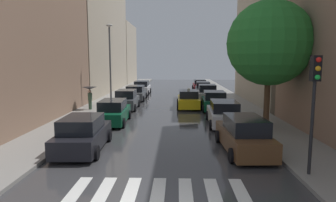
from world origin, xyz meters
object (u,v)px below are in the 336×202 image
Objects in this scene: parked_car_left_fifth at (142,88)px; traffic_light_right_corner at (315,89)px; parked_car_right_third at (214,101)px; taxi_midroad at (188,100)px; pedestrian_foreground at (90,92)px; parked_car_left_second at (113,112)px; parked_car_left_nearest at (83,134)px; parked_car_right_sixth at (200,85)px; lamp_post_left at (110,59)px; street_tree_right at (269,43)px; parked_car_right_nearest at (244,135)px; parked_car_right_fifth at (203,89)px; parked_car_right_fourth at (207,94)px; parked_car_left_third at (127,100)px; parked_car_right_second at (224,114)px; parked_car_left_fourth at (136,93)px.

traffic_light_right_corner reaches higher than parked_car_left_fifth.
parked_car_right_third is 0.99× the size of taxi_midroad.
pedestrian_foreground reaches higher than taxi_midroad.
taxi_midroad reaches higher than parked_car_left_second.
parked_car_left_nearest is 1.12× the size of parked_car_right_sixth.
street_tree_right is at bearing -37.68° from lamp_post_left.
parked_car_right_nearest is (7.64, -24.27, -0.01)m from parked_car_left_fifth.
taxi_midroad reaches higher than parked_car_right_fifth.
parked_car_right_third is (7.72, -12.38, -0.02)m from parked_car_left_fifth.
parked_car_left_nearest is at bearing 87.10° from parked_car_right_nearest.
pedestrian_foreground reaches higher than parked_car_left_second.
street_tree_right reaches higher than parked_car_right_sixth.
street_tree_right is 1.80× the size of traffic_light_right_corner.
taxi_midroad is at bearing 155.28° from parked_car_right_fourth.
parked_car_right_nearest reaches higher than parked_car_right_third.
parked_car_left_nearest is at bearing -83.04° from lamp_post_left.
parked_car_left_third reaches higher than parked_car_right_nearest.
taxi_midroad is 1.03× the size of traffic_light_right_corner.
parked_car_right_sixth is at bearing -20.18° from parked_car_left_second.
parked_car_left_second is 11.02m from street_tree_right.
parked_car_right_fifth is 19.20m from street_tree_right.
traffic_light_right_corner is (1.71, -9.04, 2.52)m from parked_car_right_second.
parked_car_right_fifth is (0.10, 23.21, -0.01)m from parked_car_right_nearest.
taxi_midroad reaches higher than parked_car_left_fifth.
parked_car_right_nearest is 1.18× the size of parked_car_right_fourth.
parked_car_left_third is 5.55m from taxi_midroad.
parked_car_left_nearest is 7.63m from parked_car_right_nearest.
parked_car_right_fifth reaches higher than parked_car_right_third.
pedestrian_foreground is (-3.02, 4.91, 0.86)m from parked_car_left_second.
parked_car_left_fourth is 0.96× the size of parked_car_left_fifth.
parked_car_left_fifth is at bearing 80.99° from lamp_post_left.
parked_car_right_nearest is 4.33m from traffic_light_right_corner.
parked_car_right_second is (7.61, 5.89, -0.01)m from parked_car_left_nearest.
parked_car_left_second is 1.12× the size of parked_car_right_fourth.
parked_car_right_third is at bearing -177.55° from parked_car_right_fifth.
parked_car_left_fifth is 29.03m from traffic_light_right_corner.
parked_car_right_fifth is at bearing -2.81° from parked_car_right_nearest.
street_tree_right is (9.92, -1.55, 4.54)m from parked_car_left_second.
taxi_midroad reaches higher than parked_car_right_third.
parked_car_right_fourth is 5.97m from parked_car_right_fifth.
street_tree_right is (2.28, -24.29, 4.56)m from parked_car_right_sixth.
lamp_post_left reaches higher than traffic_light_right_corner.
parked_car_right_nearest reaches higher than parked_car_left_second.
parked_car_left_fifth is 1.11× the size of traffic_light_right_corner.
parked_car_right_third is (0.10, 5.95, 0.01)m from parked_car_right_second.
parked_car_right_second is at bearing -2.35° from parked_car_right_nearest.
traffic_light_right_corner is (1.68, -20.34, 2.44)m from parked_car_right_fourth.
parked_car_right_fifth is at bearing -58.30° from parked_car_left_fourth.
lamp_post_left is at bearing 123.13° from traffic_light_right_corner.
parked_car_right_nearest is 1.11× the size of parked_car_right_third.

